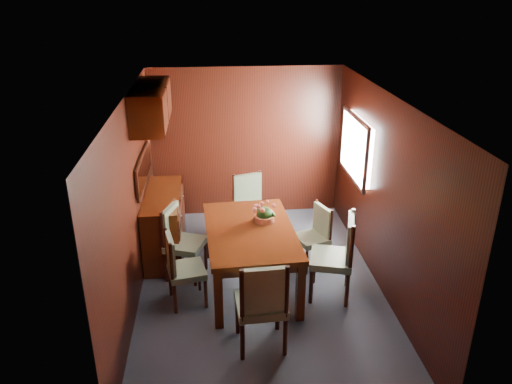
{
  "coord_description": "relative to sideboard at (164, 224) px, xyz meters",
  "views": [
    {
      "loc": [
        -0.56,
        -5.34,
        3.58
      ],
      "look_at": [
        0.0,
        0.6,
        1.05
      ],
      "focal_mm": 35.0,
      "sensor_mm": 36.0,
      "label": 1
    }
  ],
  "objects": [
    {
      "name": "room_shell",
      "position": [
        1.15,
        -0.67,
        1.18
      ],
      "size": [
        3.06,
        4.52,
        2.41
      ],
      "color": "black",
      "rests_on": "ground"
    },
    {
      "name": "flower_centerpiece",
      "position": [
        1.32,
        -0.75,
        0.48
      ],
      "size": [
        0.27,
        0.27,
        0.27
      ],
      "color": "#B85A38",
      "rests_on": "dining_table"
    },
    {
      "name": "chair_left_near",
      "position": [
        0.28,
        -1.25,
        0.06
      ],
      "size": [
        0.5,
        0.51,
        0.92
      ],
      "rotation": [
        0.0,
        0.0,
        -1.36
      ],
      "color": "black",
      "rests_on": "ground"
    },
    {
      "name": "chair_head",
      "position": [
        1.15,
        -2.16,
        0.14
      ],
      "size": [
        0.53,
        0.51,
        1.07
      ],
      "rotation": [
        0.0,
        0.0,
        0.05
      ],
      "color": "black",
      "rests_on": "ground"
    },
    {
      "name": "chair_right_near",
      "position": [
        2.16,
        -1.27,
        0.15
      ],
      "size": [
        0.61,
        0.62,
        1.08
      ],
      "rotation": [
        0.0,
        0.0,
        1.3
      ],
      "color": "black",
      "rests_on": "ground"
    },
    {
      "name": "dining_table",
      "position": [
        1.13,
        -0.95,
        0.23
      ],
      "size": [
        1.15,
        1.75,
        0.79
      ],
      "rotation": [
        0.0,
        0.0,
        0.05
      ],
      "color": "#351306",
      "rests_on": "ground"
    },
    {
      "name": "chair_right_far",
      "position": [
        2.04,
        -0.52,
        0.03
      ],
      "size": [
        0.51,
        0.52,
        0.86
      ],
      "rotation": [
        0.0,
        0.0,
        1.93
      ],
      "color": "black",
      "rests_on": "ground"
    },
    {
      "name": "ground",
      "position": [
        1.25,
        -1.0,
        -0.45
      ],
      "size": [
        4.5,
        4.5,
        0.0
      ],
      "primitive_type": "plane",
      "color": "#323845",
      "rests_on": "ground"
    },
    {
      "name": "chair_left_far",
      "position": [
        0.24,
        -0.62,
        0.1
      ],
      "size": [
        0.58,
        0.59,
        0.99
      ],
      "rotation": [
        0.0,
        0.0,
        -1.91
      ],
      "color": "black",
      "rests_on": "ground"
    },
    {
      "name": "chair_foot",
      "position": [
        1.23,
        0.34,
        0.1
      ],
      "size": [
        0.59,
        0.57,
        1.0
      ],
      "rotation": [
        0.0,
        0.0,
        3.45
      ],
      "color": "black",
      "rests_on": "ground"
    },
    {
      "name": "sideboard",
      "position": [
        0.0,
        0.0,
        0.0
      ],
      "size": [
        0.48,
        1.4,
        0.9
      ],
      "primitive_type": "cube",
      "color": "#351306",
      "rests_on": "ground"
    }
  ]
}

